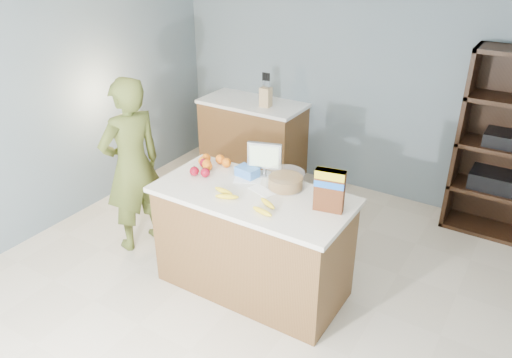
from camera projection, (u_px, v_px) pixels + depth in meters
The scene contains 15 objects.
floor at pixel (233, 306), 4.02m from camera, with size 4.50×5.00×0.02m, color beige.
walls at pixel (228, 111), 3.27m from camera, with size 4.52×5.02×2.51m.
counter_peninsula at pixel (253, 245), 4.06m from camera, with size 1.56×0.76×0.90m.
back_cabinet at pixel (253, 137), 6.05m from camera, with size 1.24×0.62×0.90m.
shelving_unit at pixel (509, 150), 4.67m from camera, with size 0.90×0.40×1.80m.
person at pixel (132, 166), 4.47m from camera, with size 0.59×0.39×1.63m, color #4C5621.
knife_block at pixel (266, 96), 5.64m from camera, with size 0.12×0.10×0.31m.
envelopes at pixel (255, 186), 3.95m from camera, with size 0.44×0.27×0.00m.
bananas at pixel (245, 200), 3.70m from camera, with size 0.60×0.22×0.04m.
apples at pixel (201, 169), 4.13m from camera, with size 0.20×0.25×0.08m.
oranges at pixel (212, 162), 4.25m from camera, with size 0.28×0.25×0.08m.
blue_carton at pixel (247, 172), 4.08m from camera, with size 0.18×0.12×0.08m, color blue.
salad_bowl at pixel (286, 181), 3.90m from camera, with size 0.30×0.30×0.13m.
tv at pixel (264, 157), 4.05m from camera, with size 0.28×0.12×0.28m.
cereal_box at pixel (330, 188), 3.52m from camera, with size 0.22×0.12×0.32m.
Camera 1 is at (1.81, -2.55, 2.73)m, focal length 35.00 mm.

